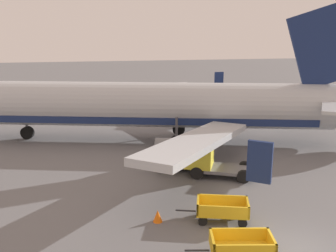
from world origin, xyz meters
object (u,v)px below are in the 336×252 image
at_px(service_truck_beside_carts, 207,159).
at_px(baggage_cart_second_in_row, 241,247).
at_px(traffic_cone_mid_apron, 206,161).
at_px(traffic_cone_by_carts, 169,165).
at_px(traffic_cone_near_plane, 158,216).
at_px(airplane, 160,106).
at_px(baggage_cart_third_in_row, 222,209).

bearing_deg(service_truck_beside_carts, baggage_cart_second_in_row, -98.96).
distance_m(baggage_cart_second_in_row, traffic_cone_mid_apron, 11.39).
bearing_deg(baggage_cart_second_in_row, service_truck_beside_carts, 81.04).
height_order(service_truck_beside_carts, traffic_cone_by_carts, service_truck_beside_carts).
relative_size(baggage_cart_second_in_row, traffic_cone_near_plane, 5.97).
xyz_separation_m(airplane, baggage_cart_third_in_row, (0.36, -14.46, -2.45)).
bearing_deg(traffic_cone_by_carts, service_truck_beside_carts, -31.92).
xyz_separation_m(traffic_cone_mid_apron, traffic_cone_by_carts, (-2.74, -0.35, 0.03)).
distance_m(traffic_cone_near_plane, traffic_cone_mid_apron, 8.73).
height_order(airplane, traffic_cone_by_carts, airplane).
bearing_deg(baggage_cart_second_in_row, traffic_cone_by_carts, 93.73).
bearing_deg(traffic_cone_by_carts, traffic_cone_mid_apron, 7.24).
distance_m(traffic_cone_near_plane, traffic_cone_by_carts, 7.26).
distance_m(traffic_cone_mid_apron, traffic_cone_by_carts, 2.76).
xyz_separation_m(baggage_cart_second_in_row, traffic_cone_mid_apron, (2.03, 11.21, -0.28)).
xyz_separation_m(baggage_cart_second_in_row, traffic_cone_by_carts, (-0.71, 10.86, -0.25)).
distance_m(baggage_cart_third_in_row, traffic_cone_by_carts, 7.60).
bearing_deg(airplane, baggage_cart_third_in_row, -88.59).
height_order(baggage_cart_second_in_row, traffic_cone_mid_apron, baggage_cart_second_in_row).
relative_size(airplane, service_truck_beside_carts, 7.78).
relative_size(airplane, traffic_cone_by_carts, 52.83).
bearing_deg(traffic_cone_mid_apron, traffic_cone_near_plane, -123.04).
bearing_deg(traffic_cone_mid_apron, service_truck_beside_carts, -107.28).
height_order(baggage_cart_third_in_row, traffic_cone_near_plane, baggage_cart_third_in_row).
distance_m(airplane, traffic_cone_by_carts, 7.49).
xyz_separation_m(service_truck_beside_carts, traffic_cone_near_plane, (-4.23, -5.60, -0.80)).
relative_size(baggage_cart_second_in_row, baggage_cart_third_in_row, 1.01).
xyz_separation_m(baggage_cart_third_in_row, traffic_cone_by_carts, (-1.08, 7.52, -0.25)).
bearing_deg(airplane, traffic_cone_by_carts, -95.99).
xyz_separation_m(baggage_cart_third_in_row, traffic_cone_mid_apron, (1.65, 7.87, -0.28)).
bearing_deg(baggage_cart_third_in_row, traffic_cone_near_plane, 170.08).
relative_size(baggage_cart_third_in_row, traffic_cone_by_carts, 5.14).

